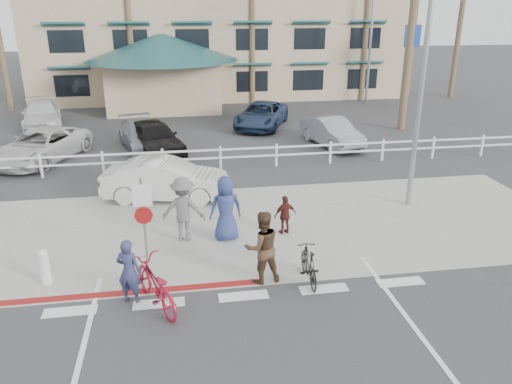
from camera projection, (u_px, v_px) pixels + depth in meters
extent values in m
plane|color=#333335|center=(247.00, 311.00, 11.43)|extent=(140.00, 140.00, 0.00)
cube|color=#333335|center=(262.00, 370.00, 9.58)|extent=(12.00, 16.00, 0.01)
cube|color=gray|center=(226.00, 229.00, 15.58)|extent=(22.00, 7.00, 0.01)
cube|color=#333335|center=(215.00, 185.00, 19.27)|extent=(40.00, 5.00, 0.01)
cube|color=#333335|center=(201.00, 128.00, 28.03)|extent=(50.00, 16.00, 0.01)
cube|color=maroon|center=(118.00, 294.00, 12.08)|extent=(7.00, 0.25, 0.02)
imported|color=maroon|center=(155.00, 285.00, 11.41)|extent=(1.56, 2.27, 1.13)
imported|color=navy|center=(129.00, 271.00, 11.51)|extent=(0.69, 0.57, 1.61)
imported|color=black|center=(309.00, 265.00, 12.48)|extent=(0.47, 1.57, 0.94)
imported|color=#483220|center=(262.00, 247.00, 12.33)|extent=(1.03, 0.86, 1.90)
imported|color=#5D5D5D|center=(183.00, 209.00, 14.52)|extent=(1.37, 0.93, 1.96)
imported|color=#4A1B15|center=(285.00, 215.00, 15.05)|extent=(0.77, 0.47, 1.23)
imported|color=navy|center=(226.00, 209.00, 14.57)|extent=(1.02, 0.72, 1.96)
imported|color=silver|center=(166.00, 180.00, 17.70)|extent=(4.67, 2.39, 1.47)
imported|color=silver|center=(41.00, 146.00, 22.01)|extent=(4.11, 5.59, 1.41)
imported|color=gray|center=(144.00, 135.00, 23.85)|extent=(2.99, 4.96, 1.35)
imported|color=black|center=(154.00, 137.00, 23.07)|extent=(3.32, 4.92, 1.56)
imported|color=gray|center=(332.00, 132.00, 24.39)|extent=(2.34, 4.39, 1.37)
imported|color=silver|center=(42.00, 115.00, 28.06)|extent=(2.97, 5.20, 1.42)
imported|color=navy|center=(261.00, 115.00, 28.11)|extent=(4.07, 5.44, 1.37)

